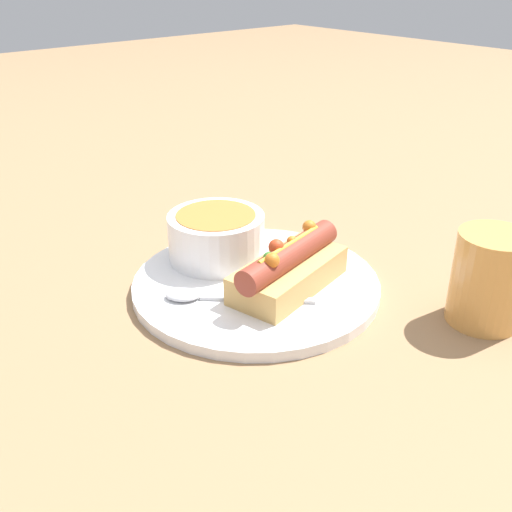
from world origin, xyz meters
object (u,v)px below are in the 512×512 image
at_px(drinking_glass, 489,279).
at_px(hot_dog, 289,268).
at_px(soup_bowl, 213,236).
at_px(spoon, 205,296).

bearing_deg(drinking_glass, hot_dog, 126.18).
distance_m(soup_bowl, drinking_glass, 0.31).
height_order(spoon, drinking_glass, drinking_glass).
bearing_deg(soup_bowl, spoon, -132.74).
height_order(hot_dog, drinking_glass, drinking_glass).
bearing_deg(soup_bowl, drinking_glass, -62.75).
xyz_separation_m(soup_bowl, drinking_glass, (0.14, -0.28, 0.01)).
height_order(hot_dog, soup_bowl, hot_dog).
bearing_deg(spoon, hot_dog, -160.85).
relative_size(hot_dog, drinking_glass, 1.61).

